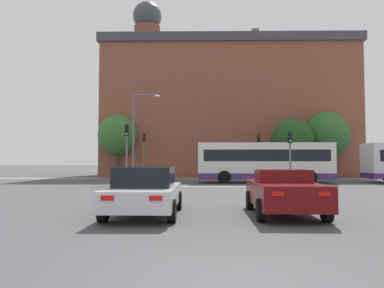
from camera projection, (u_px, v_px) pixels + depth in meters
ground_plane at (235, 284)px, 5.00m from camera, size 400.00×400.00×0.00m
stop_line_strip at (205, 186)px, 25.26m from camera, size 8.64×0.30×0.01m
far_pavement at (202, 178)px, 37.94m from camera, size 69.60×2.50×0.01m
brick_civic_building at (225, 111)px, 48.20m from camera, size 29.82×14.90×22.65m
car_saloon_left at (145, 191)px, 11.50m from camera, size 2.12×4.62×1.48m
car_roadster_right at (283, 192)px, 11.59m from camera, size 2.10×4.44×1.40m
bus_crossing_lead at (264, 161)px, 29.89m from camera, size 10.63×2.69×3.17m
traffic_light_near_left at (127, 145)px, 25.48m from camera, size 0.26×0.31×4.22m
traffic_light_far_left at (144, 148)px, 37.59m from camera, size 0.26×0.31×4.54m
traffic_light_near_right at (290, 149)px, 25.78m from camera, size 0.26×0.31×3.75m
traffic_light_far_right at (259, 149)px, 37.41m from camera, size 0.26×0.31×4.44m
street_lamp_junction at (138, 128)px, 29.77m from camera, size 2.20×0.36×7.18m
pedestrian_waiting at (307, 168)px, 38.16m from camera, size 0.40×0.25×1.72m
tree_by_building at (326, 136)px, 39.33m from camera, size 4.81×4.81×6.96m
tree_kerbside at (292, 140)px, 37.61m from camera, size 4.18×4.18×6.06m
tree_distant at (118, 135)px, 40.44m from camera, size 4.26×4.26×6.84m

